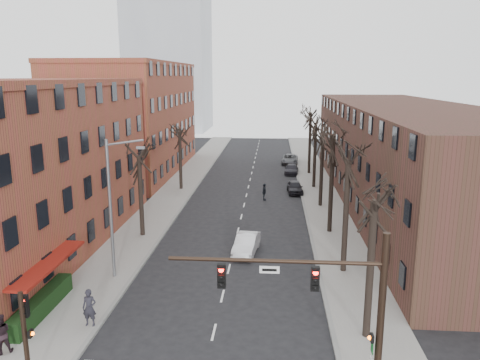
% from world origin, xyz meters
% --- Properties ---
extents(sidewalk_left, '(4.00, 90.00, 0.15)m').
position_xyz_m(sidewalk_left, '(-8.00, 35.00, 0.07)').
color(sidewalk_left, gray).
rests_on(sidewalk_left, ground).
extents(sidewalk_right, '(4.00, 90.00, 0.15)m').
position_xyz_m(sidewalk_right, '(8.00, 35.00, 0.07)').
color(sidewalk_right, gray).
rests_on(sidewalk_right, ground).
extents(building_left_near, '(12.00, 26.00, 12.00)m').
position_xyz_m(building_left_near, '(-16.00, 15.00, 6.00)').
color(building_left_near, brown).
rests_on(building_left_near, ground).
extents(building_left_far, '(12.00, 28.00, 14.00)m').
position_xyz_m(building_left_far, '(-16.00, 44.00, 7.00)').
color(building_left_far, brown).
rests_on(building_left_far, ground).
extents(building_right, '(12.00, 50.00, 10.00)m').
position_xyz_m(building_right, '(16.00, 30.00, 5.00)').
color(building_right, '#462620').
rests_on(building_right, ground).
extents(awning_left, '(1.20, 7.00, 0.15)m').
position_xyz_m(awning_left, '(-9.40, 6.00, 0.00)').
color(awning_left, maroon).
rests_on(awning_left, ground).
extents(hedge, '(0.80, 6.00, 1.00)m').
position_xyz_m(hedge, '(-9.50, 5.00, 0.65)').
color(hedge, black).
rests_on(hedge, sidewalk_left).
extents(tree_right_a, '(5.20, 5.20, 10.00)m').
position_xyz_m(tree_right_a, '(7.60, 4.00, 0.00)').
color(tree_right_a, black).
rests_on(tree_right_a, ground).
extents(tree_right_b, '(5.20, 5.20, 10.80)m').
position_xyz_m(tree_right_b, '(7.60, 12.00, 0.00)').
color(tree_right_b, black).
rests_on(tree_right_b, ground).
extents(tree_right_c, '(5.20, 5.20, 11.60)m').
position_xyz_m(tree_right_c, '(7.60, 20.00, 0.00)').
color(tree_right_c, black).
rests_on(tree_right_c, ground).
extents(tree_right_d, '(5.20, 5.20, 10.00)m').
position_xyz_m(tree_right_d, '(7.60, 28.00, 0.00)').
color(tree_right_d, black).
rests_on(tree_right_d, ground).
extents(tree_right_e, '(5.20, 5.20, 10.80)m').
position_xyz_m(tree_right_e, '(7.60, 36.00, 0.00)').
color(tree_right_e, black).
rests_on(tree_right_e, ground).
extents(tree_right_f, '(5.20, 5.20, 11.60)m').
position_xyz_m(tree_right_f, '(7.60, 44.00, 0.00)').
color(tree_right_f, black).
rests_on(tree_right_f, ground).
extents(tree_left_a, '(5.20, 5.20, 9.50)m').
position_xyz_m(tree_left_a, '(-7.60, 18.00, 0.00)').
color(tree_left_a, black).
rests_on(tree_left_a, ground).
extents(tree_left_b, '(5.20, 5.20, 9.50)m').
position_xyz_m(tree_left_b, '(-7.60, 34.00, 0.00)').
color(tree_left_b, black).
rests_on(tree_left_b, ground).
extents(signal_mast_arm, '(8.14, 0.30, 7.20)m').
position_xyz_m(signal_mast_arm, '(5.45, -1.00, 4.40)').
color(signal_mast_arm, black).
rests_on(signal_mast_arm, ground).
extents(signal_pole_left, '(0.47, 0.44, 4.40)m').
position_xyz_m(signal_pole_left, '(-6.99, -0.95, 2.61)').
color(signal_pole_left, black).
rests_on(signal_pole_left, ground).
extents(streetlight, '(2.45, 0.22, 9.03)m').
position_xyz_m(streetlight, '(-7.03, 10.00, 5.01)').
color(streetlight, slate).
rests_on(streetlight, ground).
extents(silver_sedan, '(1.97, 4.38, 1.40)m').
position_xyz_m(silver_sedan, '(1.00, 14.99, 0.70)').
color(silver_sedan, silver).
rests_on(silver_sedan, ground).
extents(parked_car_near, '(1.83, 4.06, 1.35)m').
position_xyz_m(parked_car_near, '(5.30, 33.34, 0.68)').
color(parked_car_near, black).
rests_on(parked_car_near, ground).
extents(parked_car_mid, '(2.06, 4.34, 1.22)m').
position_xyz_m(parked_car_mid, '(5.30, 43.87, 0.61)').
color(parked_car_mid, black).
rests_on(parked_car_mid, ground).
extents(parked_car_far, '(2.59, 5.11, 1.38)m').
position_xyz_m(parked_car_far, '(5.30, 51.13, 0.69)').
color(parked_car_far, '#505156').
rests_on(parked_car_far, ground).
extents(pedestrian_a, '(0.72, 0.48, 1.96)m').
position_xyz_m(pedestrian_a, '(-6.40, 3.97, 1.13)').
color(pedestrian_a, '#222129').
rests_on(pedestrian_a, sidewalk_left).
extents(pedestrian_b, '(1.18, 1.14, 1.92)m').
position_xyz_m(pedestrian_b, '(-9.53, 1.26, 1.11)').
color(pedestrian_b, black).
rests_on(pedestrian_b, sidewalk_left).
extents(pedestrian_crossing, '(0.48, 1.06, 1.77)m').
position_xyz_m(pedestrian_crossing, '(1.98, 30.04, 0.89)').
color(pedestrian_crossing, black).
rests_on(pedestrian_crossing, ground).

